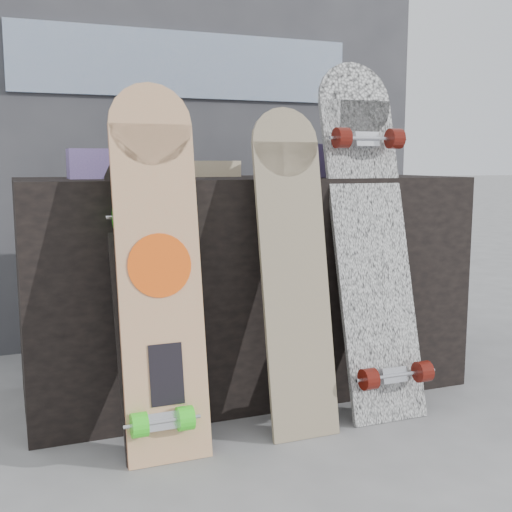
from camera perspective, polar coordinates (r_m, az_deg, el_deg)
name	(u,v)px	position (r m, az deg, el deg)	size (l,w,h in m)	color
ground	(299,436)	(2.10, 3.88, -15.70)	(60.00, 60.00, 0.00)	slate
vendor_table	(244,284)	(2.42, -1.05, -2.48)	(1.60, 0.60, 0.80)	black
booth	(183,110)	(3.20, -6.48, 12.74)	(2.40, 0.22, 2.20)	#35353A
merch_box_purple	(95,164)	(2.25, -14.09, 7.96)	(0.18, 0.12, 0.10)	#4C4083
merch_box_small	(315,161)	(2.41, 5.27, 8.43)	(0.14, 0.14, 0.12)	#4C4083
merch_box_flat	(210,169)	(2.47, -4.15, 7.74)	(0.22, 0.10, 0.06)	#D1B78C
longboard_geisha	(159,260)	(1.88, -8.64, -0.37)	(0.25, 0.21, 1.09)	#C6B986
longboard_celtic	(294,260)	(2.03, 3.37, -0.40)	(0.22, 0.22, 1.03)	beige
longboard_cascadia	(370,229)	(2.23, 10.14, 2.36)	(0.28, 0.39, 1.21)	white
skateboard_dark	(148,298)	(1.94, -9.59, -3.72)	(0.20, 0.36, 0.89)	black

